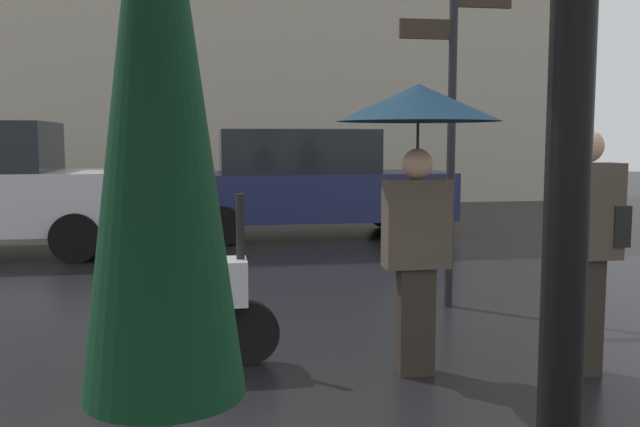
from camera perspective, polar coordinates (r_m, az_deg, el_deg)
name	(u,v)px	position (r m, az deg, el deg)	size (l,w,h in m)	color
folded_patio_umbrella_near	(158,100)	(1.72, -13.00, 9.00)	(0.40, 0.40, 2.55)	black
pedestrian_with_umbrella	(418,137)	(4.77, 7.94, 6.16)	(1.10, 1.10, 1.98)	#2A241E
pedestrian_with_bag	(585,237)	(5.09, 20.73, -1.83)	(0.52, 0.24, 1.68)	#2A241E
parked_scooter	(180,291)	(5.06, -11.32, -6.21)	(1.32, 0.32, 1.23)	black
parked_car_right	(307,182)	(11.70, -1.08, 2.54)	(4.60, 1.88, 1.77)	#1E234C
street_signpost	(452,107)	(6.82, 10.70, 8.51)	(1.08, 0.08, 3.18)	black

